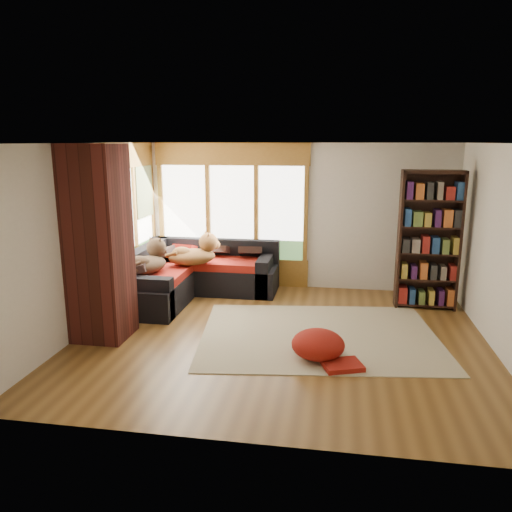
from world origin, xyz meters
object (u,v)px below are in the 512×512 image
(brick_chimney, at_px, (99,244))
(pouf, at_px, (318,344))
(dog_brindle, at_px, (149,261))
(area_rug, at_px, (319,335))
(bookshelf, at_px, (429,241))
(sectional_sofa, at_px, (181,277))
(dog_tan, at_px, (196,254))

(brick_chimney, bearing_deg, pouf, -4.75)
(pouf, bearing_deg, dog_brindle, 151.17)
(area_rug, bearing_deg, brick_chimney, -170.39)
(bookshelf, bearing_deg, area_rug, -137.37)
(sectional_sofa, distance_m, dog_brindle, 0.94)
(brick_chimney, xyz_separation_m, dog_tan, (0.77, 1.89, -0.53))
(brick_chimney, relative_size, pouf, 3.95)
(area_rug, bearing_deg, bookshelf, 42.63)
(dog_tan, bearing_deg, brick_chimney, -142.91)
(pouf, relative_size, dog_tan, 0.69)
(brick_chimney, bearing_deg, bookshelf, 23.68)
(brick_chimney, relative_size, bookshelf, 1.18)
(brick_chimney, xyz_separation_m, sectional_sofa, (0.45, 2.05, -1.00))
(pouf, xyz_separation_m, dog_brindle, (-2.75, 1.51, 0.57))
(brick_chimney, relative_size, dog_tan, 2.74)
(area_rug, xyz_separation_m, dog_brindle, (-2.73, 0.78, 0.76))
(sectional_sofa, bearing_deg, dog_brindle, -108.39)
(bookshelf, bearing_deg, pouf, -125.81)
(sectional_sofa, distance_m, area_rug, 2.93)
(pouf, bearing_deg, bookshelf, 54.19)
(area_rug, bearing_deg, dog_brindle, 164.14)
(dog_tan, bearing_deg, dog_brindle, -164.32)
(brick_chimney, height_order, pouf, brick_chimney)
(area_rug, relative_size, dog_tan, 3.40)
(brick_chimney, height_order, bookshelf, brick_chimney)
(sectional_sofa, bearing_deg, area_rug, -31.68)
(brick_chimney, distance_m, pouf, 3.14)
(sectional_sofa, xyz_separation_m, dog_brindle, (-0.27, -0.78, 0.46))
(sectional_sofa, relative_size, area_rug, 0.68)
(dog_tan, bearing_deg, area_rug, -63.87)
(sectional_sofa, relative_size, dog_brindle, 2.43)
(sectional_sofa, bearing_deg, pouf, -42.18)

